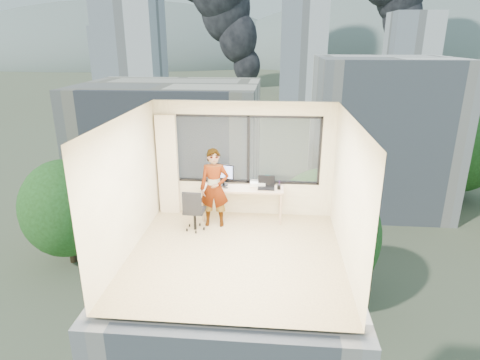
# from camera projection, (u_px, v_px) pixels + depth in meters

# --- Properties ---
(floor) EXTENTS (4.00, 4.00, 0.01)m
(floor) POSITION_uv_depth(u_px,v_px,m) (235.00, 255.00, 7.68)
(floor) COLOR #CCBA84
(floor) RESTS_ON ground
(ceiling) EXTENTS (4.00, 4.00, 0.01)m
(ceiling) POSITION_uv_depth(u_px,v_px,m) (235.00, 118.00, 6.82)
(ceiling) COLOR white
(ceiling) RESTS_ON ground
(wall_front) EXTENTS (4.00, 0.01, 2.60)m
(wall_front) POSITION_uv_depth(u_px,v_px,m) (220.00, 244.00, 5.37)
(wall_front) COLOR beige
(wall_front) RESTS_ON ground
(wall_left) EXTENTS (0.01, 4.00, 2.60)m
(wall_left) POSITION_uv_depth(u_px,v_px,m) (126.00, 187.00, 7.42)
(wall_left) COLOR beige
(wall_left) RESTS_ON ground
(wall_right) EXTENTS (0.01, 4.00, 2.60)m
(wall_right) POSITION_uv_depth(u_px,v_px,m) (349.00, 194.00, 7.09)
(wall_right) COLOR beige
(wall_right) RESTS_ON ground
(window_wall) EXTENTS (3.30, 0.16, 1.55)m
(window_wall) POSITION_uv_depth(u_px,v_px,m) (246.00, 149.00, 9.05)
(window_wall) COLOR black
(window_wall) RESTS_ON ground
(curtain) EXTENTS (0.45, 0.14, 2.30)m
(curtain) POSITION_uv_depth(u_px,v_px,m) (168.00, 165.00, 9.21)
(curtain) COLOR #F6E5C0
(curtain) RESTS_ON floor
(desk) EXTENTS (1.80, 0.60, 0.75)m
(desk) POSITION_uv_depth(u_px,v_px,m) (243.00, 203.00, 9.12)
(desk) COLOR tan
(desk) RESTS_ON floor
(chair) EXTENTS (0.50, 0.50, 0.93)m
(chair) POSITION_uv_depth(u_px,v_px,m) (195.00, 209.00, 8.55)
(chair) COLOR black
(chair) RESTS_ON floor
(person) EXTENTS (0.64, 0.44, 1.71)m
(person) POSITION_uv_depth(u_px,v_px,m) (214.00, 188.00, 8.65)
(person) COLOR #2D2D33
(person) RESTS_ON floor
(monitor) EXTENTS (0.52, 0.25, 0.51)m
(monitor) POSITION_uv_depth(u_px,v_px,m) (223.00, 175.00, 9.03)
(monitor) COLOR black
(monitor) RESTS_ON desk
(game_console) EXTENTS (0.35, 0.30, 0.08)m
(game_console) POSITION_uv_depth(u_px,v_px,m) (258.00, 183.00, 9.12)
(game_console) COLOR white
(game_console) RESTS_ON desk
(laptop) EXTENTS (0.37, 0.39, 0.24)m
(laptop) POSITION_uv_depth(u_px,v_px,m) (266.00, 183.00, 8.88)
(laptop) COLOR black
(laptop) RESTS_ON desk
(cellphone) EXTENTS (0.11, 0.06, 0.01)m
(cellphone) POSITION_uv_depth(u_px,v_px,m) (226.00, 188.00, 8.95)
(cellphone) COLOR black
(cellphone) RESTS_ON desk
(pen_cup) EXTENTS (0.10, 0.10, 0.10)m
(pen_cup) POSITION_uv_depth(u_px,v_px,m) (279.00, 187.00, 8.87)
(pen_cup) COLOR black
(pen_cup) RESTS_ON desk
(handbag) EXTENTS (0.29, 0.15, 0.22)m
(handbag) POSITION_uv_depth(u_px,v_px,m) (267.00, 180.00, 9.15)
(handbag) COLOR #0D4D4F
(handbag) RESTS_ON desk
(exterior_ground) EXTENTS (400.00, 400.00, 0.04)m
(exterior_ground) POSITION_uv_depth(u_px,v_px,m) (274.00, 99.00, 125.11)
(exterior_ground) COLOR #515B3D
(exterior_ground) RESTS_ON ground
(near_bldg_a) EXTENTS (16.00, 12.00, 14.00)m
(near_bldg_a) POSITION_uv_depth(u_px,v_px,m) (173.00, 158.00, 38.95)
(near_bldg_a) COLOR beige
(near_bldg_a) RESTS_ON exterior_ground
(near_bldg_b) EXTENTS (14.00, 13.00, 16.00)m
(near_bldg_b) POSITION_uv_depth(u_px,v_px,m) (379.00, 133.00, 44.38)
(near_bldg_b) COLOR white
(near_bldg_b) RESTS_ON exterior_ground
(far_tower_a) EXTENTS (14.00, 14.00, 28.00)m
(far_tower_a) POSITION_uv_depth(u_px,v_px,m) (132.00, 54.00, 99.90)
(far_tower_a) COLOR silver
(far_tower_a) RESTS_ON exterior_ground
(far_tower_b) EXTENTS (13.00, 13.00, 30.00)m
(far_tower_b) POSITION_uv_depth(u_px,v_px,m) (303.00, 48.00, 119.47)
(far_tower_b) COLOR silver
(far_tower_b) RESTS_ON exterior_ground
(far_tower_c) EXTENTS (15.00, 15.00, 26.00)m
(far_tower_c) POSITION_uv_depth(u_px,v_px,m) (411.00, 53.00, 135.84)
(far_tower_c) COLOR silver
(far_tower_c) RESTS_ON exterior_ground
(far_tower_d) EXTENTS (16.00, 14.00, 22.00)m
(far_tower_d) POSITION_uv_depth(u_px,v_px,m) (118.00, 57.00, 154.68)
(far_tower_d) COLOR silver
(far_tower_d) RESTS_ON exterior_ground
(hill_a) EXTENTS (288.00, 216.00, 90.00)m
(hill_a) POSITION_uv_depth(u_px,v_px,m) (125.00, 61.00, 323.13)
(hill_a) COLOR slate
(hill_a) RESTS_ON exterior_ground
(hill_b) EXTENTS (300.00, 220.00, 96.00)m
(hill_b) POSITION_uv_depth(u_px,v_px,m) (410.00, 63.00, 304.73)
(hill_b) COLOR slate
(hill_b) RESTS_ON exterior_ground
(tree_a) EXTENTS (7.00, 7.00, 8.00)m
(tree_a) POSITION_uv_depth(u_px,v_px,m) (67.00, 218.00, 33.01)
(tree_a) COLOR #234B19
(tree_a) RESTS_ON exterior_ground
(tree_b) EXTENTS (7.60, 7.60, 9.00)m
(tree_b) POSITION_uv_depth(u_px,v_px,m) (321.00, 248.00, 27.41)
(tree_b) COLOR #234B19
(tree_b) RESTS_ON exterior_ground
(tree_c) EXTENTS (8.40, 8.40, 10.00)m
(tree_c) POSITION_uv_depth(u_px,v_px,m) (462.00, 157.00, 46.42)
(tree_c) COLOR #234B19
(tree_c) RESTS_ON exterior_ground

